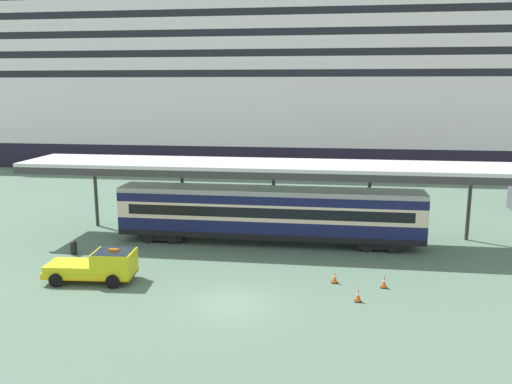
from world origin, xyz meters
TOP-DOWN VIEW (x-y plane):
  - ground_plane at (0.00, 0.00)m, footprint 400.00×400.00m
  - cruise_ship at (-5.24, 54.73)m, footprint 134.14×23.88m
  - platform_canopy at (0.70, 11.55)m, footprint 36.49×5.69m
  - train_carriage at (0.70, 11.12)m, footprint 21.94×2.81m
  - service_truck at (-8.33, 2.12)m, footprint 5.34×2.56m
  - traffic_cone_near at (6.65, 1.20)m, footprint 0.36×0.36m
  - traffic_cone_mid at (8.22, 3.41)m, footprint 0.36×0.36m
  - traffic_cone_far at (5.43, 3.78)m, footprint 0.36×0.36m
  - quay_bollard at (-12.27, 6.73)m, footprint 0.48×0.48m

SIDE VIEW (x-z plane):
  - ground_plane at x=0.00m, z-range 0.00..0.00m
  - traffic_cone_far at x=5.43m, z-range -0.01..0.71m
  - traffic_cone_mid at x=8.22m, z-range -0.01..0.72m
  - traffic_cone_near at x=6.65m, z-range -0.01..0.72m
  - quay_bollard at x=-12.27m, z-range 0.04..1.00m
  - service_truck at x=-8.33m, z-range -0.02..2.00m
  - train_carriage at x=0.70m, z-range 0.25..4.36m
  - platform_canopy at x=0.70m, z-range 2.68..8.58m
  - cruise_ship at x=-5.24m, z-range -6.07..32.50m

